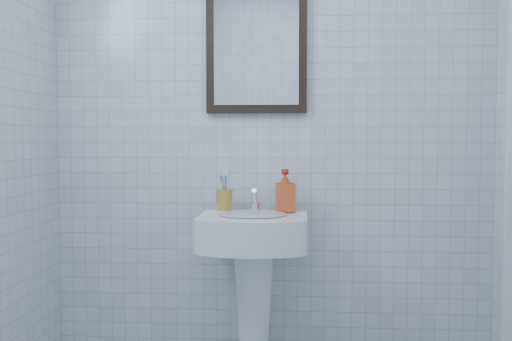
{
  "coord_description": "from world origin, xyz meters",
  "views": [
    {
      "loc": [
        0.13,
        -1.66,
        1.1
      ],
      "look_at": [
        -0.05,
        0.86,
        0.97
      ],
      "focal_mm": 40.0,
      "sensor_mm": 36.0,
      "label": 1
    }
  ],
  "objects": [
    {
      "name": "soap_dispenser",
      "position": [
        0.08,
        1.08,
        0.86
      ],
      "size": [
        0.1,
        0.1,
        0.2
      ],
      "primitive_type": "imported",
      "rotation": [
        0.0,
        0.0,
        0.14
      ],
      "color": "red",
      "rests_on": "washbasin"
    },
    {
      "name": "wall_back",
      "position": [
        0.0,
        1.2,
        1.25
      ],
      "size": [
        2.2,
        0.02,
        2.5
      ],
      "primitive_type": "cube",
      "color": "silver",
      "rests_on": "ground"
    },
    {
      "name": "faucet",
      "position": [
        -0.07,
        1.07,
        0.81
      ],
      "size": [
        0.05,
        0.1,
        0.11
      ],
      "color": "silver",
      "rests_on": "washbasin"
    },
    {
      "name": "wall_mirror",
      "position": [
        -0.07,
        1.18,
        1.55
      ],
      "size": [
        0.5,
        0.04,
        0.62
      ],
      "color": "black",
      "rests_on": "wall_back"
    },
    {
      "name": "washbasin",
      "position": [
        -0.07,
        0.98,
        0.52
      ],
      "size": [
        0.5,
        0.36,
        0.77
      ],
      "color": "white",
      "rests_on": "ground"
    },
    {
      "name": "toothbrush_cup",
      "position": [
        -0.22,
        1.09,
        0.81
      ],
      "size": [
        0.1,
        0.1,
        0.1
      ],
      "primitive_type": null,
      "rotation": [
        0.0,
        0.0,
        -0.2
      ],
      "color": "gold",
      "rests_on": "washbasin"
    }
  ]
}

